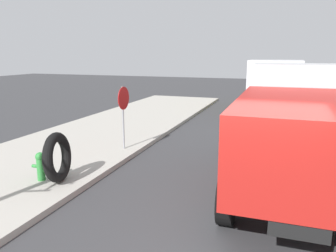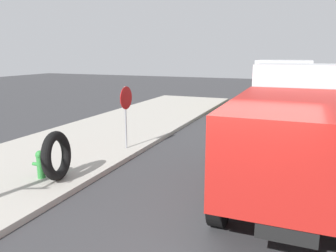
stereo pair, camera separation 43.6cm
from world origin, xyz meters
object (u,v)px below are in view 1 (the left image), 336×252
stop_sign (123,106)px  dump_truck_yellow (276,85)px  fire_hydrant (41,165)px  loose_tire (57,157)px  dump_truck_red (295,124)px

stop_sign → dump_truck_yellow: size_ratio=0.30×
fire_hydrant → dump_truck_yellow: (12.96, -5.19, 1.07)m
fire_hydrant → loose_tire: (0.07, -0.47, 0.24)m
fire_hydrant → dump_truck_red: (2.19, -5.99, 1.07)m
fire_hydrant → dump_truck_yellow: bearing=-21.8°
stop_sign → dump_truck_red: size_ratio=0.30×
loose_tire → stop_sign: 3.31m
loose_tire → dump_truck_yellow: 13.74m
loose_tire → dump_truck_yellow: dump_truck_yellow is taller
fire_hydrant → dump_truck_red: size_ratio=0.10×
loose_tire → dump_truck_yellow: size_ratio=0.18×
dump_truck_red → dump_truck_yellow: bearing=4.3°
fire_hydrant → loose_tire: size_ratio=0.58×
dump_truck_red → fire_hydrant: bearing=110.1°
stop_sign → dump_truck_red: bearing=-101.5°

